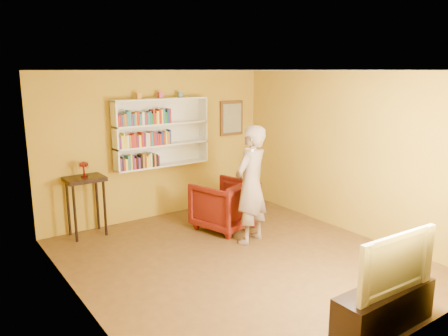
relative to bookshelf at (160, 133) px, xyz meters
The scene contains 16 objects.
room_shell 2.48m from the bookshelf, 90.00° to the right, with size 5.30×5.80×2.88m.
bookshelf is the anchor object (origin of this frame).
books_row_lower 0.68m from the bookshelf, 167.42° to the right, with size 0.74×0.18×0.26m.
books_row_middle 0.40m from the bookshelf, 164.11° to the right, with size 0.98×0.19×0.27m.
books_row_upper 0.46m from the bookshelf, 162.89° to the right, with size 1.00×0.19×0.26m.
ornament_left 0.79m from the bookshelf, behind, with size 0.08×0.08×0.10m, color #BF8236.
ornament_centre 0.68m from the bookshelf, 89.66° to the right, with size 0.08×0.08×0.11m, color #AF3A5B.
ornament_right 0.78m from the bookshelf, ahead, with size 0.07×0.07×0.10m, color slate.
framed_painting 1.66m from the bookshelf, ahead, with size 0.55×0.05×0.70m.
console_table 1.67m from the bookshelf, behind, with size 0.61×0.47×1.00m.
ruby_lustre 1.54m from the bookshelf, behind, with size 0.16×0.16×0.25m.
armchair 1.78m from the bookshelf, 64.46° to the right, with size 0.90×0.93×0.85m, color #450604.
person 2.13m from the bookshelf, 73.93° to the right, with size 0.69×0.45×1.88m, color #796458.
game_remote 2.19m from the bookshelf, 80.79° to the right, with size 0.04×0.15×0.04m, color white.
tv_cabinet 4.86m from the bookshelf, 87.44° to the right, with size 1.28×0.38×0.46m, color black.
television 4.73m from the bookshelf, 87.44° to the right, with size 1.12×0.15×0.64m, color black.
Camera 1 is at (-3.61, -4.69, 2.70)m, focal length 35.00 mm.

